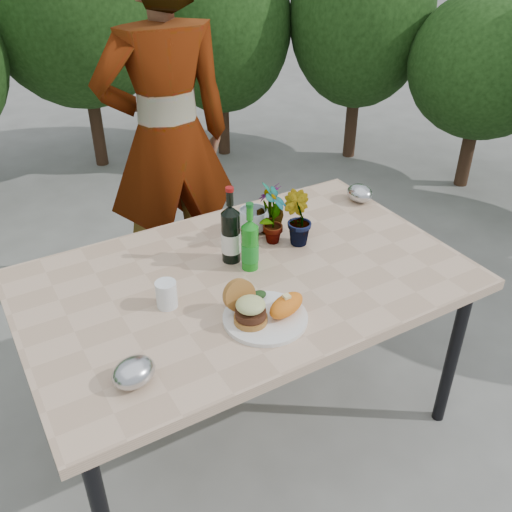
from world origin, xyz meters
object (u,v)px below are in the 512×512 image
patio_table (245,288)px  dinner_plate (265,318)px  person (168,140)px  wine_bottle (231,234)px

patio_table → dinner_plate: size_ratio=5.71×
dinner_plate → person: 1.27m
patio_table → person: person is taller
patio_table → dinner_plate: bearing=-104.7°
patio_table → person: size_ratio=0.87×
patio_table → wine_bottle: size_ratio=5.26×
patio_table → dinner_plate: 0.27m
dinner_plate → person: size_ratio=0.15×
dinner_plate → person: person is taller
patio_table → wine_bottle: wine_bottle is taller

